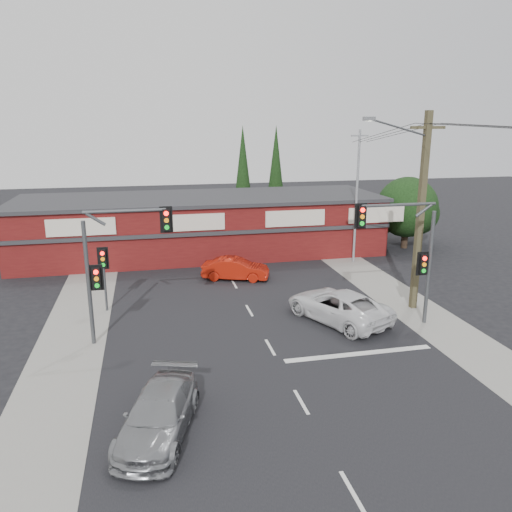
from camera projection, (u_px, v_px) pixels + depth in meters
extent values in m
plane|color=black|center=(270.00, 347.00, 21.68)|extent=(120.00, 120.00, 0.00)
cube|color=black|center=(247.00, 307.00, 26.39)|extent=(14.00, 70.00, 0.01)
cube|color=gray|center=(79.00, 320.00, 24.63)|extent=(3.00, 70.00, 0.02)
cube|color=gray|center=(394.00, 295.00, 28.16)|extent=(3.00, 70.00, 0.02)
cube|color=silver|center=(359.00, 354.00, 20.99)|extent=(6.50, 0.35, 0.01)
imported|color=silver|center=(338.00, 306.00, 24.36)|extent=(4.66, 6.13, 1.55)
imported|color=gray|center=(159.00, 414.00, 15.45)|extent=(3.22, 5.07, 1.37)
imported|color=#AE190A|center=(235.00, 269.00, 30.87)|extent=(4.34, 2.69, 1.35)
cube|color=silver|center=(352.00, 491.00, 13.14)|extent=(0.12, 1.60, 0.01)
cube|color=silver|center=(301.00, 402.00, 17.36)|extent=(0.12, 1.60, 0.01)
cube|color=silver|center=(270.00, 347.00, 21.59)|extent=(0.12, 1.60, 0.01)
cube|color=silver|center=(249.00, 310.00, 25.81)|extent=(0.12, 1.60, 0.01)
cube|color=silver|center=(234.00, 284.00, 30.03)|extent=(0.12, 1.60, 0.01)
cube|color=silver|center=(223.00, 264.00, 34.26)|extent=(0.12, 1.60, 0.01)
cube|color=silver|center=(214.00, 249.00, 38.48)|extent=(0.12, 1.60, 0.01)
cube|color=silver|center=(207.00, 236.00, 42.71)|extent=(0.12, 1.60, 0.01)
cube|color=#531010|center=(202.00, 226.00, 36.99)|extent=(26.00, 8.00, 4.00)
cube|color=#2D2D30|center=(201.00, 198.00, 36.45)|extent=(26.40, 8.40, 0.25)
cube|color=beige|center=(81.00, 227.00, 31.23)|extent=(4.20, 0.12, 1.10)
cube|color=beige|center=(193.00, 222.00, 32.68)|extent=(4.20, 0.12, 1.10)
cube|color=beige|center=(295.00, 218.00, 34.13)|extent=(4.20, 0.12, 1.10)
cube|color=beige|center=(376.00, 215.00, 35.38)|extent=(4.20, 0.12, 1.10)
cube|color=#2D2D30|center=(208.00, 234.00, 33.05)|extent=(26.00, 0.15, 0.25)
cylinder|color=#2D2116|center=(405.00, 236.00, 38.61)|extent=(0.50, 0.50, 1.80)
sphere|color=black|center=(407.00, 207.00, 38.01)|extent=(4.60, 4.60, 4.60)
sphere|color=black|center=(417.00, 213.00, 39.45)|extent=(3.40, 3.40, 3.40)
sphere|color=black|center=(382.00, 216.00, 39.30)|extent=(2.80, 2.80, 2.80)
cylinder|color=#2D2116|center=(243.00, 220.00, 44.79)|extent=(0.24, 0.24, 2.00)
cone|color=black|center=(243.00, 169.00, 43.63)|extent=(1.80, 1.80, 7.50)
cylinder|color=#2D2116|center=(275.00, 214.00, 47.40)|extent=(0.24, 0.24, 2.00)
cone|color=black|center=(276.00, 166.00, 46.24)|extent=(1.80, 1.80, 7.50)
cylinder|color=#47494C|center=(89.00, 284.00, 21.30)|extent=(0.18, 0.18, 5.50)
cylinder|color=#47494C|center=(125.00, 211.00, 20.85)|extent=(3.40, 0.14, 0.14)
cylinder|color=#47494C|center=(96.00, 219.00, 20.68)|extent=(0.82, 0.14, 0.63)
cube|color=black|center=(166.00, 220.00, 21.32)|extent=(0.32, 0.22, 0.95)
cube|color=black|center=(166.00, 220.00, 21.38)|extent=(0.55, 0.04, 1.15)
cylinder|color=#FF0C07|center=(166.00, 213.00, 21.12)|extent=(0.20, 0.06, 0.20)
cylinder|color=orange|center=(167.00, 220.00, 21.20)|extent=(0.20, 0.06, 0.20)
cylinder|color=#0CE526|center=(167.00, 227.00, 21.27)|extent=(0.20, 0.06, 0.20)
cube|color=black|center=(97.00, 278.00, 21.31)|extent=(0.32, 0.22, 0.95)
cube|color=black|center=(97.00, 278.00, 21.37)|extent=(0.55, 0.04, 1.15)
cylinder|color=#FF0C07|center=(96.00, 272.00, 21.11)|extent=(0.20, 0.06, 0.20)
cylinder|color=orange|center=(96.00, 279.00, 21.18)|extent=(0.20, 0.06, 0.20)
cylinder|color=#0CE526|center=(97.00, 286.00, 21.26)|extent=(0.20, 0.06, 0.20)
cylinder|color=#47494C|center=(429.00, 269.00, 23.57)|extent=(0.18, 0.18, 5.50)
cylinder|color=#47494C|center=(399.00, 205.00, 22.40)|extent=(3.60, 0.14, 0.14)
cylinder|color=#47494C|center=(424.00, 210.00, 22.74)|extent=(0.82, 0.14, 0.63)
cube|color=black|center=(361.00, 216.00, 22.14)|extent=(0.32, 0.22, 0.95)
cube|color=black|center=(361.00, 216.00, 22.21)|extent=(0.55, 0.04, 1.15)
cylinder|color=#FF0C07|center=(363.00, 210.00, 21.94)|extent=(0.20, 0.06, 0.20)
cylinder|color=orange|center=(362.00, 217.00, 22.02)|extent=(0.20, 0.06, 0.20)
cylinder|color=#0CE526|center=(362.00, 223.00, 22.09)|extent=(0.20, 0.06, 0.20)
cube|color=black|center=(423.00, 264.00, 23.43)|extent=(0.32, 0.22, 0.95)
cube|color=black|center=(422.00, 263.00, 23.50)|extent=(0.55, 0.04, 1.15)
cylinder|color=#FF0C07|center=(425.00, 258.00, 23.23)|extent=(0.20, 0.06, 0.20)
cylinder|color=orange|center=(424.00, 265.00, 23.31)|extent=(0.20, 0.06, 0.20)
cylinder|color=#0CE526|center=(424.00, 271.00, 23.39)|extent=(0.20, 0.06, 0.20)
cylinder|color=#47494C|center=(105.00, 283.00, 25.46)|extent=(0.12, 0.12, 3.00)
cube|color=black|center=(103.00, 259.00, 25.12)|extent=(0.32, 0.22, 0.95)
cube|color=black|center=(103.00, 258.00, 25.19)|extent=(0.55, 0.04, 1.15)
cylinder|color=#FF0C07|center=(102.00, 253.00, 24.92)|extent=(0.20, 0.06, 0.20)
cylinder|color=orange|center=(103.00, 259.00, 25.00)|extent=(0.20, 0.06, 0.20)
cylinder|color=#0CE526|center=(103.00, 265.00, 25.08)|extent=(0.20, 0.06, 0.20)
cube|color=#4E462B|center=(420.00, 214.00, 24.98)|extent=(0.30, 0.30, 10.00)
cube|color=#4E462B|center=(428.00, 127.00, 23.90)|extent=(1.80, 0.14, 0.14)
cylinder|color=#47494C|center=(399.00, 128.00, 23.42)|extent=(3.23, 0.39, 0.89)
cube|color=slate|center=(369.00, 119.00, 22.84)|extent=(0.55, 0.25, 0.18)
cylinder|color=silver|center=(369.00, 121.00, 22.87)|extent=(0.28, 0.28, 0.05)
cylinder|color=gray|center=(357.00, 198.00, 33.70)|extent=(0.16, 0.16, 9.00)
cube|color=gray|center=(360.00, 136.00, 32.65)|extent=(1.20, 0.10, 0.10)
cylinder|color=black|center=(379.00, 134.00, 28.17)|extent=(0.73, 9.01, 1.22)
cylinder|color=black|center=(388.00, 134.00, 28.30)|extent=(0.52, 9.00, 1.22)
cylinder|color=black|center=(398.00, 134.00, 28.42)|extent=(0.31, 9.00, 1.22)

